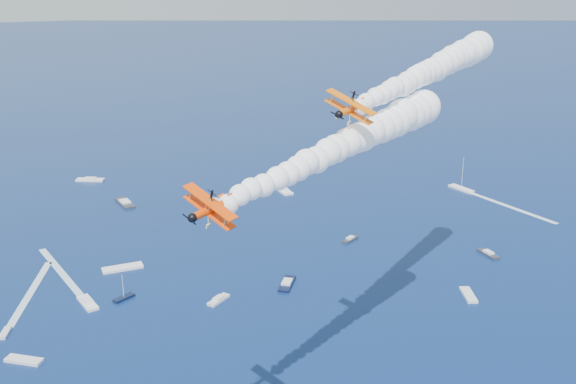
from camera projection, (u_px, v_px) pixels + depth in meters
name	position (u px, v px, depth m)	size (l,w,h in m)	color
biplane_lead	(350.00, 109.00, 111.59)	(8.19, 9.18, 5.53)	#FF6B05
biplane_trail	(211.00, 209.00, 90.71)	(7.91, 8.87, 5.34)	#FB4305
smoke_trail_lead	(428.00, 72.00, 134.23)	(51.73, 37.61, 11.33)	white
smoke_trail_trail	(342.00, 147.00, 112.20)	(53.67, 34.56, 11.33)	white
spectator_boats	(178.00, 258.00, 202.18)	(226.25, 169.87, 0.70)	silver
boat_wakes	(144.00, 279.00, 189.50)	(232.81, 75.15, 0.04)	white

